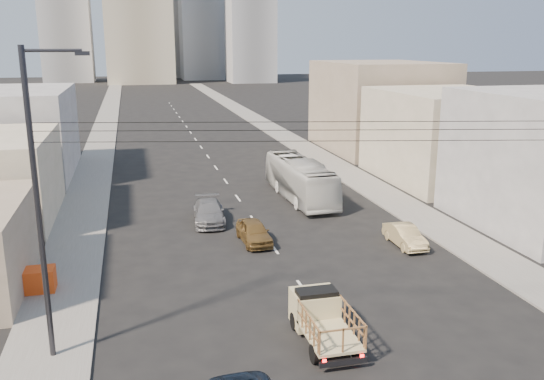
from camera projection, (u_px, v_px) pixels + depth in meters
name	position (u px, v px, depth m)	size (l,w,h in m)	color
ground	(364.00, 373.00, 21.63)	(420.00, 420.00, 0.00)	black
sidewalk_left	(105.00, 127.00, 84.76)	(3.50, 180.00, 0.12)	slate
sidewalk_right	(260.00, 122.00, 90.19)	(3.50, 180.00, 0.12)	slate
lane_dashes	(198.00, 143.00, 71.49)	(0.15, 104.00, 0.01)	silver
flatbed_pickup	(323.00, 316.00, 23.77)	(1.95, 4.41, 1.90)	#C4B683
city_bus	(300.00, 179.00, 45.61)	(2.67, 11.41, 3.18)	silver
sedan_brown	(254.00, 232.00, 35.66)	(1.65, 4.10, 1.40)	brown
sedan_tan	(405.00, 236.00, 35.13)	(1.35, 3.87, 1.27)	tan
sedan_grey	(209.00, 212.00, 39.71)	(2.05, 5.05, 1.46)	slate
streetlamp_left	(40.00, 200.00, 21.17)	(2.36, 0.25, 12.00)	#2D2D33
overhead_wires	(358.00, 131.00, 20.82)	(23.01, 5.02, 0.72)	black
crate_stack	(36.00, 280.00, 28.44)	(1.80, 1.20, 1.14)	#DD4714
bldg_right_mid	(447.00, 136.00, 51.50)	(11.00, 14.00, 8.00)	#AFA88D
bldg_right_far	(379.00, 106.00, 66.42)	(12.00, 16.00, 10.00)	gray
bldg_left_far	(3.00, 133.00, 52.82)	(12.00, 16.00, 8.00)	gray
midrise_ne	(204.00, 19.00, 194.90)	(16.00, 16.00, 40.00)	gray
midrise_nw	(66.00, 27.00, 180.75)	(15.00, 15.00, 34.00)	gray
midrise_back	(165.00, 15.00, 205.74)	(18.00, 18.00, 44.00)	gray
midrise_east	(250.00, 37.00, 180.34)	(14.00, 14.00, 28.00)	gray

